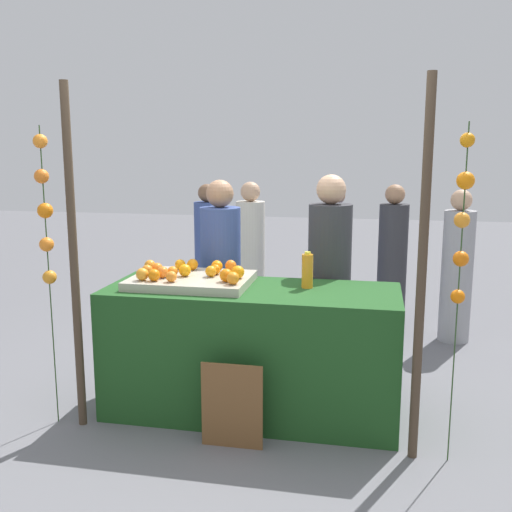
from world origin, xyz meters
name	(u,v)px	position (x,y,z in m)	size (l,w,h in m)	color
ground_plane	(252,410)	(0.00, 0.00, 0.00)	(24.00, 24.00, 0.00)	slate
stall_counter	(252,351)	(0.00, 0.00, 0.45)	(2.03, 0.77, 0.90)	#1E4C1E
orange_tray	(192,280)	(-0.44, 0.03, 0.93)	(0.83, 0.62, 0.06)	#B2AD99
orange_0	(157,268)	(-0.71, 0.05, 1.01)	(0.08, 0.08, 0.08)	orange
orange_1	(193,264)	(-0.50, 0.24, 1.01)	(0.08, 0.08, 0.08)	orange
orange_2	(226,275)	(-0.16, -0.09, 1.01)	(0.09, 0.09, 0.09)	orange
orange_3	(211,271)	(-0.30, 0.04, 1.00)	(0.08, 0.08, 0.08)	orange
orange_4	(150,266)	(-0.80, 0.14, 1.01)	(0.08, 0.08, 0.08)	orange
orange_5	(217,266)	(-0.31, 0.21, 1.01)	(0.08, 0.08, 0.08)	orange
orange_6	(173,271)	(-0.57, -0.01, 1.00)	(0.07, 0.07, 0.07)	orange
orange_7	(147,270)	(-0.76, -0.01, 1.00)	(0.08, 0.08, 0.08)	orange
orange_8	(171,277)	(-0.52, -0.17, 1.00)	(0.08, 0.08, 0.08)	orange
orange_9	(233,278)	(-0.09, -0.16, 1.01)	(0.09, 0.09, 0.09)	orange
orange_10	(163,272)	(-0.62, -0.07, 1.01)	(0.08, 0.08, 0.08)	orange
orange_11	(231,266)	(-0.21, 0.25, 1.01)	(0.08, 0.08, 0.08)	orange
orange_12	(185,270)	(-0.49, 0.02, 1.01)	(0.09, 0.09, 0.09)	orange
orange_13	(238,272)	(-0.10, 0.02, 1.01)	(0.09, 0.09, 0.09)	orange
orange_14	(216,270)	(-0.29, 0.12, 1.00)	(0.07, 0.07, 0.07)	orange
orange_15	(180,265)	(-0.59, 0.22, 1.00)	(0.08, 0.08, 0.08)	orange
orange_16	(142,274)	(-0.73, -0.17, 1.01)	(0.09, 0.09, 0.09)	orange
orange_17	(154,275)	(-0.65, -0.17, 1.01)	(0.08, 0.08, 0.08)	orange
juice_bottle	(307,271)	(0.37, 0.09, 1.03)	(0.08, 0.08, 0.25)	orange
chalkboard_sign	(232,406)	(-0.02, -0.53, 0.27)	(0.39, 0.03, 0.56)	brown
vendor_left	(221,287)	(-0.38, 0.62, 0.75)	(0.32, 0.32, 1.62)	#384C8C
vendor_right	(329,290)	(0.49, 0.60, 0.78)	(0.33, 0.33, 1.67)	#333338
crowd_person_0	(251,259)	(-0.45, 2.10, 0.71)	(0.30, 0.30, 1.52)	beige
crowd_person_1	(208,255)	(-0.99, 2.34, 0.69)	(0.30, 0.30, 1.48)	#384C8C
crowd_person_2	(334,261)	(0.42, 2.23, 0.69)	(0.30, 0.30, 1.48)	#384C8C
crowd_person_3	(457,272)	(1.62, 1.93, 0.69)	(0.30, 0.30, 1.48)	#99999E
crowd_person_4	(392,262)	(1.02, 2.29, 0.70)	(0.30, 0.30, 1.50)	#333338
canopy_post_left	(74,261)	(-1.09, -0.43, 1.14)	(0.06, 0.06, 2.27)	#473828
canopy_post_right	(422,275)	(1.09, -0.43, 1.14)	(0.06, 0.06, 2.27)	#473828
garland_strand_left	(45,213)	(-1.28, -0.43, 1.45)	(0.10, 0.10, 2.00)	#2D4C23
garland_strand_right	(463,220)	(1.30, -0.43, 1.46)	(0.10, 0.10, 2.00)	#2D4C23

